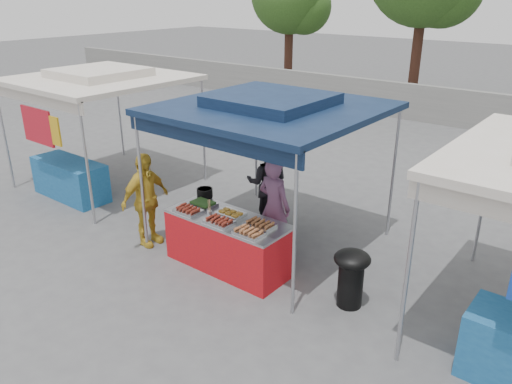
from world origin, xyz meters
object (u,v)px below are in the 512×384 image
Objects in this scene: cooking_pot at (205,193)px; vendor_woman at (274,207)px; wok_burner at (351,273)px; customer_person at (146,200)px; helper_man at (267,183)px; vendor_table at (228,242)px.

vendor_woman is (1.13, 0.44, -0.10)m from cooking_pot.
wok_burner is at bearing -2.43° from cooking_pot.
wok_burner is 0.51× the size of vendor_woman.
vendor_woman is at bearing -59.84° from customer_person.
wok_burner is 2.88m from helper_man.
vendor_woman is 2.18m from customer_person.
cooking_pot is at bearing 23.70° from vendor_woman.
vendor_table is 1.05m from cooking_pot.
customer_person is (-0.76, -0.65, -0.11)m from cooking_pot.
wok_burner is (2.01, 0.25, 0.08)m from vendor_table.
customer_person reaches higher than cooking_pot.
helper_man is (-2.50, 1.40, 0.30)m from wok_burner.
vendor_table is 1.23× the size of customer_person.
cooking_pot is (-0.84, 0.37, 0.50)m from vendor_table.
wok_burner is 1.84m from vendor_woman.
cooking_pot is at bearing 156.04° from vendor_table.
wok_burner is 0.52× the size of customer_person.
vendor_woman is (0.29, 0.81, 0.40)m from vendor_table.
customer_person reaches higher than wok_burner.
helper_man is 0.98× the size of customer_person.
cooking_pot reaches higher than vendor_table.
wok_burner is at bearing 119.29° from helper_man.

